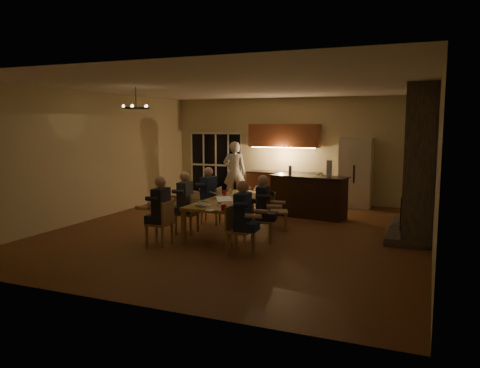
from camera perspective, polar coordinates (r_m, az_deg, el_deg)
name	(u,v)px	position (r m, az deg, el deg)	size (l,w,h in m)	color
floor	(240,232)	(10.56, 0.01, -5.84)	(9.00, 9.00, 0.00)	brown
back_wall	(296,150)	(14.58, 6.81, 4.13)	(8.00, 0.04, 3.20)	beige
left_wall	(93,156)	(12.41, -17.45, 3.28)	(0.04, 9.00, 3.20)	beige
right_wall	(438,167)	(9.54, 22.96, 1.90)	(0.04, 9.00, 3.20)	beige
ceiling	(240,86)	(10.31, 0.01, 11.86)	(8.00, 9.00, 0.04)	white
french_doors	(216,165)	(15.52, -2.93, 2.33)	(1.86, 0.08, 2.10)	black
fireplace	(421,162)	(10.74, 21.21, 2.53)	(0.58, 2.50, 3.20)	#5F564B
kitchenette	(283,163)	(14.39, 5.29, 2.51)	(2.24, 0.68, 2.40)	brown
refrigerator	(356,173)	(13.87, 13.93, 1.31)	(0.90, 0.68, 2.00)	beige
dining_table	(233,216)	(10.44, -0.89, -3.88)	(1.10, 2.83, 0.75)	#AA8844
bar_island	(308,196)	(12.24, 8.34, -1.51)	(2.02, 0.68, 1.08)	black
chair_left_near	(159,223)	(9.48, -9.82, -4.72)	(0.44, 0.44, 0.89)	#A27C51
chair_left_mid	(187,213)	(10.42, -6.50, -3.56)	(0.44, 0.44, 0.89)	#A27C51
chair_left_far	(211,206)	(11.32, -3.57, -2.65)	(0.44, 0.44, 0.89)	#A27C51
chair_right_near	(240,230)	(8.73, 0.04, -5.65)	(0.44, 0.44, 0.89)	#A27C51
chair_right_mid	(262,220)	(9.63, 2.66, -4.43)	(0.44, 0.44, 0.89)	#A27C51
chair_right_far	(278,211)	(10.66, 4.64, -3.29)	(0.44, 0.44, 0.89)	#A27C51
person_left_near	(161,211)	(9.40, -9.59, -3.29)	(0.60, 0.60, 1.38)	#23242D
person_right_near	(243,218)	(8.65, 0.33, -4.12)	(0.60, 0.60, 1.38)	#1D2649
person_left_mid	(185,203)	(10.31, -6.71, -2.30)	(0.60, 0.60, 1.38)	#3D4348
person_right_mid	(263,208)	(9.60, 2.79, -2.98)	(0.60, 0.60, 1.38)	#23242D
person_left_far	(209,196)	(11.30, -3.84, -1.41)	(0.60, 0.60, 1.38)	#1D2649
standing_person	(234,172)	(14.25, -0.68, 1.44)	(0.69, 0.45, 1.88)	silver
chandelier	(136,108)	(10.59, -12.55, 9.02)	(0.57, 0.57, 0.03)	black
laptop_a	(204,200)	(9.54, -4.40, -1.99)	(0.32, 0.28, 0.23)	silver
laptop_b	(226,200)	(9.52, -1.77, -2.00)	(0.32, 0.28, 0.23)	silver
laptop_c	(221,193)	(10.49, -2.36, -1.12)	(0.32, 0.28, 0.23)	silver
laptop_d	(243,195)	(10.18, 0.32, -1.38)	(0.32, 0.28, 0.23)	silver
laptop_e	(245,187)	(11.48, 0.56, -0.39)	(0.32, 0.28, 0.23)	silver
laptop_f	(260,189)	(11.16, 2.40, -0.62)	(0.32, 0.28, 0.23)	silver
mug_front	(222,200)	(9.92, -2.25, -1.99)	(0.08, 0.08, 0.10)	white
mug_mid	(245,194)	(10.81, 0.58, -1.21)	(0.09, 0.09, 0.10)	white
mug_back	(231,191)	(11.19, -1.14, -0.91)	(0.07, 0.07, 0.10)	white
redcup_near	(224,208)	(9.00, -2.01, -2.89)	(0.10, 0.10, 0.12)	#B20B13
redcup_mid	(224,193)	(10.86, -1.93, -1.11)	(0.09, 0.09, 0.12)	#B20B13
can_silver	(219,201)	(9.71, -2.58, -2.13)	(0.06, 0.06, 0.12)	#B2B2B7
can_cola	(247,188)	(11.71, 0.89, -0.50)	(0.07, 0.07, 0.12)	#3F0F0C
plate_near	(234,204)	(9.69, -0.79, -2.45)	(0.25, 0.25, 0.02)	white
plate_left	(205,204)	(9.70, -4.26, -2.47)	(0.22, 0.22, 0.02)	white
plate_far	(261,195)	(10.91, 2.62, -1.36)	(0.23, 0.23, 0.02)	white
notepad	(211,210)	(9.03, -3.55, -3.22)	(0.15, 0.20, 0.01)	white
bar_bottle	(290,170)	(12.34, 6.13, 1.69)	(0.08, 0.08, 0.24)	#99999E
bar_blender	(329,169)	(11.97, 10.82, 1.85)	(0.13, 0.13, 0.41)	silver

